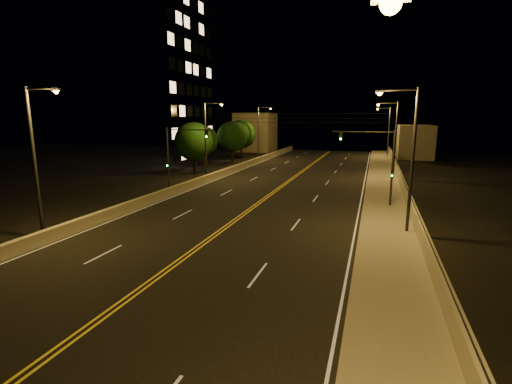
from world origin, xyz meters
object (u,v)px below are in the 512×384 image
(streetlight_4, at_px, (37,153))
(tree_3, at_px, (241,134))
(tree_2, at_px, (232,137))
(streetlight_2, at_px, (393,136))
(streetlight_1, at_px, (408,153))
(traffic_signal_left, at_px, (176,153))
(streetlight_3, at_px, (387,129))
(streetlight_5, at_px, (208,135))
(traffic_signal_right, at_px, (381,160))
(building_tower, at_px, (126,82))
(tree_0, at_px, (194,142))
(tree_1, at_px, (204,141))
(streetlight_6, at_px, (260,130))

(streetlight_4, xyz_separation_m, tree_3, (-3.93, 46.92, -0.90))
(tree_2, xyz_separation_m, tree_3, (-0.59, 6.03, 0.13))
(streetlight_2, xyz_separation_m, streetlight_4, (-21.45, -30.03, 0.00))
(streetlight_1, distance_m, traffic_signal_left, 21.64)
(streetlight_2, bearing_deg, streetlight_4, -125.54)
(streetlight_2, relative_size, streetlight_3, 1.00)
(streetlight_2, relative_size, streetlight_5, 1.00)
(streetlight_3, height_order, tree_2, streetlight_3)
(streetlight_3, distance_m, traffic_signal_right, 41.63)
(streetlight_3, height_order, building_tower, building_tower)
(streetlight_4, bearing_deg, tree_2, 94.67)
(traffic_signal_left, xyz_separation_m, tree_3, (-5.02, 32.24, 0.36))
(streetlight_3, xyz_separation_m, tree_0, (-24.78, -29.28, -1.02))
(building_tower, bearing_deg, tree_0, -28.50)
(traffic_signal_left, distance_m, tree_2, 26.59)
(streetlight_2, bearing_deg, tree_0, -173.00)
(streetlight_5, xyz_separation_m, tree_2, (-3.34, 16.73, -1.03))
(streetlight_4, height_order, tree_3, streetlight_4)
(streetlight_1, xyz_separation_m, tree_1, (-27.56, 28.31, -1.48))
(streetlight_6, bearing_deg, traffic_signal_right, -57.21)
(tree_0, bearing_deg, traffic_signal_left, -70.25)
(streetlight_3, bearing_deg, tree_0, -130.25)
(streetlight_2, relative_size, tree_2, 1.35)
(streetlight_1, bearing_deg, streetlight_2, 90.00)
(streetlight_1, distance_m, tree_1, 39.54)
(traffic_signal_left, xyz_separation_m, building_tower, (-20.88, 21.24, 9.08))
(traffic_signal_right, bearing_deg, traffic_signal_left, 180.00)
(streetlight_6, bearing_deg, tree_2, -124.95)
(tree_0, bearing_deg, tree_2, 90.03)
(streetlight_5, distance_m, building_tower, 24.32)
(streetlight_4, xyz_separation_m, traffic_signal_left, (1.08, 14.68, -1.26))
(traffic_signal_right, height_order, traffic_signal_left, same)
(streetlight_4, height_order, tree_2, streetlight_4)
(streetlight_1, relative_size, building_tower, 0.34)
(streetlight_3, xyz_separation_m, tree_1, (-27.56, -20.47, -1.48))
(streetlight_4, distance_m, streetlight_5, 24.16)
(tree_3, bearing_deg, tree_2, -84.40)
(building_tower, bearing_deg, streetlight_4, -61.14)
(traffic_signal_right, distance_m, traffic_signal_left, 18.88)
(traffic_signal_left, relative_size, tree_2, 0.95)
(streetlight_1, height_order, tree_3, streetlight_1)
(streetlight_1, distance_m, tree_2, 41.61)
(tree_0, bearing_deg, tree_3, 91.72)
(streetlight_1, bearing_deg, building_tower, 145.42)
(tree_0, bearing_deg, streetlight_2, 7.00)
(streetlight_2, height_order, streetlight_4, same)
(streetlight_3, xyz_separation_m, streetlight_4, (-21.45, -56.27, 0.00))
(tree_0, bearing_deg, streetlight_5, -40.24)
(streetlight_6, distance_m, building_tower, 23.42)
(traffic_signal_left, height_order, tree_0, tree_0)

